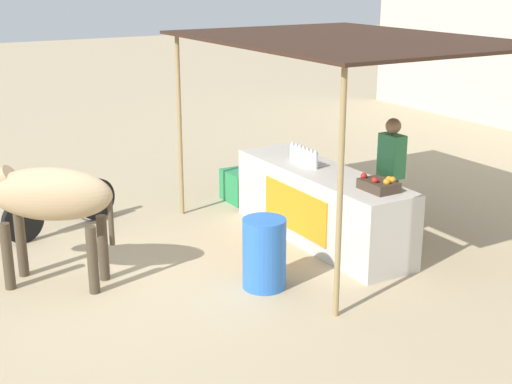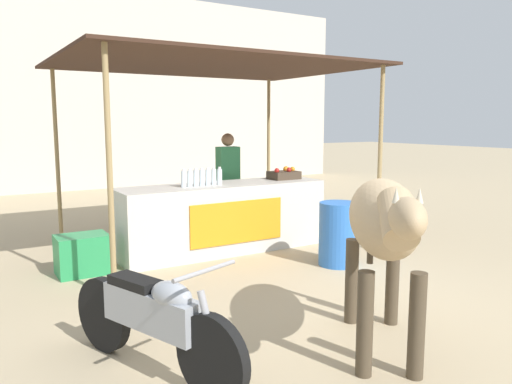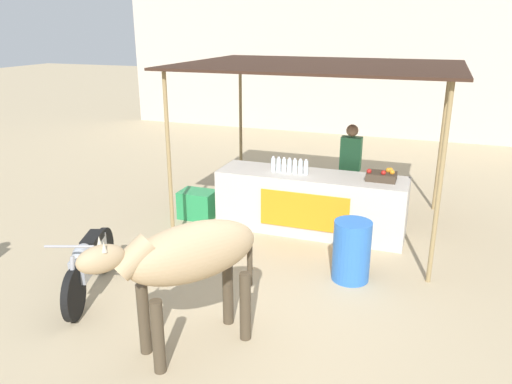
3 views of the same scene
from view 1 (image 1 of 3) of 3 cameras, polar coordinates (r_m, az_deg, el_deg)
name	(u,v)px [view 1 (image 1 of 3)]	position (r m, az deg, el deg)	size (l,w,h in m)	color
ground_plane	(168,273)	(8.58, -7.02, -6.44)	(60.00, 60.00, 0.00)	tan
stall_counter	(320,205)	(9.42, 5.18, -1.05)	(3.00, 0.82, 0.96)	beige
stall_awning	(345,46)	(9.17, 7.11, 11.54)	(4.20, 3.20, 2.64)	#382319
water_bottle_row	(303,156)	(9.50, 3.82, 2.88)	(0.61, 0.07, 0.25)	silver
fruit_crate	(379,185)	(8.48, 9.81, 0.56)	(0.44, 0.32, 0.18)	#3F3326
vendor_behind_counter	(390,179)	(9.40, 10.69, 1.04)	(0.34, 0.22, 1.65)	#383842
cooler_box	(241,186)	(11.04, -1.23, 0.47)	(0.60, 0.44, 0.48)	#268C4C
water_barrel	(264,254)	(8.00, 0.67, -4.94)	(0.49, 0.49, 0.81)	blue
cow	(45,198)	(8.21, -16.49, -0.45)	(1.38, 1.68, 1.44)	tan
motorcycle_parked	(59,201)	(10.08, -15.46, -0.69)	(0.79, 1.72, 0.90)	black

